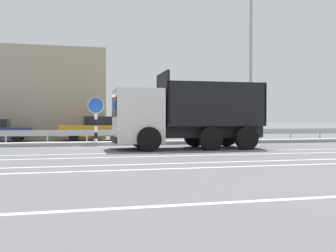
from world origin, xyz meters
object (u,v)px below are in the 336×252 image
dump_truck (168,120)px  street_lamp_2 (252,58)px  median_road_sign (96,119)px  parked_car_4 (98,129)px

dump_truck → street_lamp_2: 7.67m
median_road_sign → parked_car_4: size_ratio=0.52×
median_road_sign → dump_truck: bearing=-49.5°
dump_truck → median_road_sign: size_ratio=2.75×
dump_truck → parked_car_4: 8.77m
median_road_sign → parked_car_4: (0.40, 4.80, -0.61)m
dump_truck → parked_car_4: (-2.63, 8.34, -0.57)m
street_lamp_2 → parked_car_4: street_lamp_2 is taller
dump_truck → median_road_sign: 4.67m
median_road_sign → parked_car_4: median_road_sign is taller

